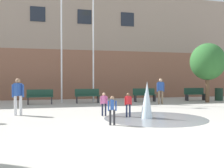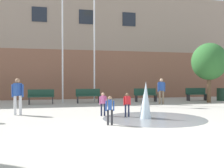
# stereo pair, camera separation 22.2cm
# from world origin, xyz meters

# --- Properties ---
(ground_plane) EXTENTS (100.00, 100.00, 0.00)m
(ground_plane) POSITION_xyz_m (0.00, 0.00, 0.00)
(ground_plane) COLOR #B2ADA3
(library_building) EXTENTS (36.00, 6.05, 8.49)m
(library_building) POSITION_xyz_m (0.00, 17.06, 4.25)
(library_building) COLOR brown
(library_building) RESTS_ON ground
(splash_fountain) EXTENTS (4.07, 4.07, 1.47)m
(splash_fountain) POSITION_xyz_m (0.97, 3.46, 0.50)
(splash_fountain) COLOR gray
(splash_fountain) RESTS_ON ground
(park_bench_center) EXTENTS (1.60, 0.44, 0.91)m
(park_bench_center) POSITION_xyz_m (-3.32, 10.50, 0.48)
(park_bench_center) COLOR #28282D
(park_bench_center) RESTS_ON ground
(park_bench_under_right_flagpole) EXTENTS (1.60, 0.44, 0.91)m
(park_bench_under_right_flagpole) POSITION_xyz_m (-0.34, 10.63, 0.48)
(park_bench_under_right_flagpole) COLOR #28282D
(park_bench_under_right_flagpole) RESTS_ON ground
(park_bench_near_trashcan) EXTENTS (1.60, 0.44, 0.91)m
(park_bench_near_trashcan) POSITION_xyz_m (3.64, 10.62, 0.48)
(park_bench_near_trashcan) COLOR #28282D
(park_bench_near_trashcan) RESTS_ON ground
(park_bench_far_right) EXTENTS (1.60, 0.44, 0.91)m
(park_bench_far_right) POSITION_xyz_m (7.56, 10.63, 0.48)
(park_bench_far_right) COLOR #28282D
(park_bench_far_right) RESTS_ON ground
(teen_by_trashcan) EXTENTS (0.50, 0.37, 1.59)m
(teen_by_trashcan) POSITION_xyz_m (3.93, 8.68, 0.93)
(teen_by_trashcan) COLOR #89755B
(teen_by_trashcan) RESTS_ON ground
(child_with_pink_shirt) EXTENTS (0.31, 0.19, 0.99)m
(child_with_pink_shirt) POSITION_xyz_m (0.29, 3.99, 0.58)
(child_with_pink_shirt) COLOR #1E233D
(child_with_pink_shirt) RESTS_ON ground
(child_in_fountain) EXTENTS (0.31, 0.24, 0.99)m
(child_in_fountain) POSITION_xyz_m (-0.62, 4.51, 0.58)
(child_in_fountain) COLOR #1E233D
(child_in_fountain) RESTS_ON ground
(child_running) EXTENTS (0.31, 0.24, 0.99)m
(child_running) POSITION_xyz_m (-0.83, 2.30, 0.58)
(child_running) COLOR #28282D
(child_running) RESTS_ON ground
(adult_watching) EXTENTS (0.50, 0.39, 1.59)m
(adult_watching) POSITION_xyz_m (-4.15, 5.63, 0.93)
(adult_watching) COLOR silver
(adult_watching) RESTS_ON ground
(flagpole_left) EXTENTS (0.80, 0.10, 7.85)m
(flagpole_left) POSITION_xyz_m (-1.93, 11.10, 4.17)
(flagpole_left) COLOR silver
(flagpole_left) RESTS_ON ground
(flagpole_right) EXTENTS (0.80, 0.10, 8.02)m
(flagpole_right) POSITION_xyz_m (0.18, 11.10, 4.26)
(flagpole_right) COLOR silver
(flagpole_right) RESTS_ON ground
(trash_can) EXTENTS (0.56, 0.56, 0.90)m
(trash_can) POSITION_xyz_m (9.17, 10.09, 0.45)
(trash_can) COLOR #193323
(trash_can) RESTS_ON ground
(street_tree_near_building) EXTENTS (2.29, 2.29, 3.93)m
(street_tree_near_building) POSITION_xyz_m (7.44, 8.96, 2.70)
(street_tree_near_building) COLOR brown
(street_tree_near_building) RESTS_ON ground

